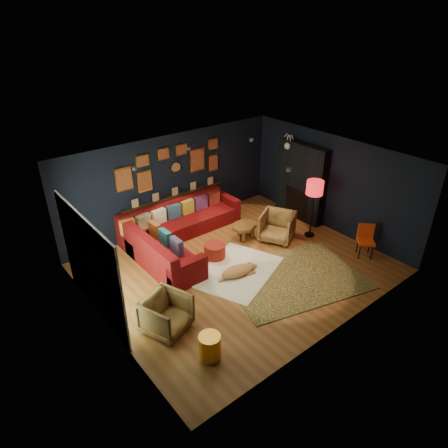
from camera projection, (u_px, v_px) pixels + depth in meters
floor at (238, 267)px, 9.49m from camera, size 6.50×6.50×0.00m
room_walls at (239, 207)px, 8.73m from camera, size 6.50×6.50×6.50m
sectional at (174, 234)px, 10.24m from camera, size 3.41×2.69×0.86m
ledge at (175, 196)px, 10.89m from camera, size 3.20×0.12×0.04m
gallery_wall at (172, 165)px, 10.49m from camera, size 3.15×0.04×1.02m
sunburst_mirror at (176, 167)px, 10.60m from camera, size 0.47×0.16×0.47m
fireplace at (301, 184)px, 11.32m from camera, size 0.31×1.60×2.20m
deer_head at (292, 145)px, 11.20m from camera, size 0.50×0.28×0.45m
sliding_door at (91, 266)px, 7.61m from camera, size 0.06×2.80×2.20m
ceiling_spots at (217, 156)px, 8.82m from camera, size 3.30×2.50×0.06m
shag_rug at (238, 271)px, 9.34m from camera, size 2.49×2.18×0.03m
leopard_rug at (294, 277)px, 9.13m from camera, size 3.53×2.92×0.02m
coffee_table at (245, 227)px, 10.51m from camera, size 0.94×0.82×0.39m
pouf at (215, 251)px, 9.77m from camera, size 0.53×0.53×0.35m
armchair_left at (166, 313)px, 7.48m from camera, size 1.01×0.98×0.82m
armchair_right at (277, 225)px, 10.44m from camera, size 1.07×1.09×0.84m
gold_stool at (210, 347)px, 6.94m from camera, size 0.39×0.39×0.49m
orange_chair at (366, 238)px, 9.76m from camera, size 0.55×0.55×0.83m
floor_lamp at (315, 190)px, 10.20m from camera, size 0.44×0.44×1.58m
dog at (237, 269)px, 9.09m from camera, size 1.16×0.72×0.34m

